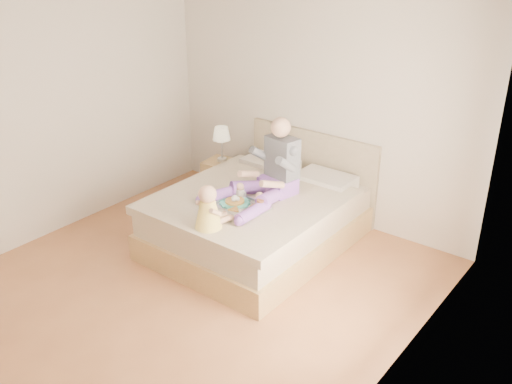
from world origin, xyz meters
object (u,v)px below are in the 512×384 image
Objects in this scene: nightstand at (223,180)px; baby at (209,210)px; adult at (269,174)px; bed at (261,215)px; tray at (242,205)px.

nightstand is 1.20× the size of baby.
nightstand is 0.48× the size of adult.
adult is (0.13, -0.04, 0.54)m from bed.
adult is 0.89m from baby.
baby is (0.10, -0.93, 0.46)m from bed.
adult is (1.18, -0.62, 0.60)m from nightstand.
adult is at bearing 101.55° from baby.
nightstand is at bearing 162.77° from adult.
tray is at bearing -77.93° from bed.
adult reaches higher than nightstand.
bed is at bearing 172.90° from adult.
bed reaches higher than tray.
adult is 1.99× the size of tray.
nightstand is 0.94× the size of tray.
bed is 0.56m from adult.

